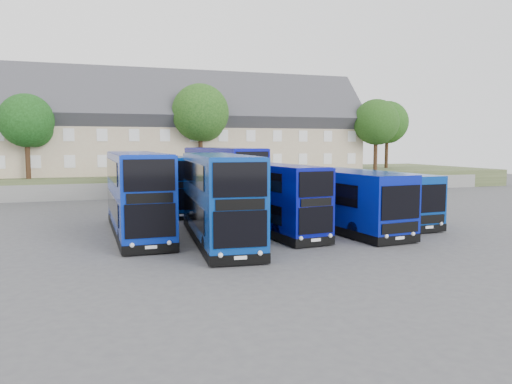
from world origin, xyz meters
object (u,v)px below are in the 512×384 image
object	(u,v)px
tree_far	(388,124)
tree_east	(377,124)
dd_front_mid	(218,199)
tree_west	(28,123)
dd_front_left	(137,195)
coach_east_a	(331,199)
tree_mid	(201,115)

from	to	relation	value
tree_far	tree_east	bearing A→B (deg)	-130.60
dd_front_mid	tree_west	bearing A→B (deg)	120.62
dd_front_left	coach_east_a	world-z (taller)	dd_front_left
coach_east_a	tree_mid	distance (m)	23.20
coach_east_a	tree_west	distance (m)	29.46
dd_front_mid	dd_front_left	bearing A→B (deg)	143.32
tree_mid	tree_far	bearing A→B (deg)	14.04
dd_front_mid	coach_east_a	bearing A→B (deg)	22.14
tree_west	tree_far	distance (m)	42.58
coach_east_a	tree_east	xyz separation A→B (m)	(16.64, 21.56, 5.64)
dd_front_mid	tree_east	world-z (taller)	tree_east
tree_east	tree_far	size ratio (longest dim) A/B	0.94
tree_west	tree_mid	xyz separation A→B (m)	(16.00, 0.50, 1.02)
dd_front_mid	tree_west	xyz separation A→B (m)	(-11.54, 23.99, 4.80)
tree_west	tree_far	xyz separation A→B (m)	(42.00, 7.00, 0.68)
tree_mid	tree_far	size ratio (longest dim) A/B	1.06
tree_east	coach_east_a	bearing A→B (deg)	-127.65
coach_east_a	tree_west	xyz separation A→B (m)	(-19.36, 21.56, 5.30)
dd_front_left	dd_front_mid	world-z (taller)	dd_front_left
tree_east	tree_mid	bearing A→B (deg)	178.57
dd_front_left	tree_west	distance (m)	22.42
dd_front_left	tree_mid	distance (m)	23.36
dd_front_left	coach_east_a	bearing A→B (deg)	-5.84
coach_east_a	tree_east	world-z (taller)	tree_east
coach_east_a	tree_west	world-z (taller)	tree_west
dd_front_left	tree_far	world-z (taller)	tree_far
tree_mid	tree_east	xyz separation A→B (m)	(20.00, -0.50, -0.68)
coach_east_a	tree_mid	xyz separation A→B (m)	(-3.36, 22.06, 6.32)
coach_east_a	tree_far	xyz separation A→B (m)	(22.64, 28.56, 5.98)
tree_west	dd_front_mid	bearing A→B (deg)	-64.32
tree_mid	dd_front_left	bearing A→B (deg)	-111.67
dd_front_mid	tree_east	distance (m)	34.65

